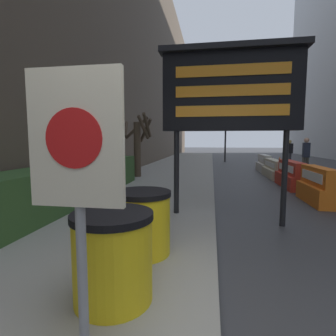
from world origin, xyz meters
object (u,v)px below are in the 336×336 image
(traffic_light_near_curb, at_px, (226,121))
(pedestrian_worker, at_px, (306,153))
(jersey_barrier_orange_near, at_px, (318,187))
(jersey_barrier_white, at_px, (264,164))
(jersey_barrier_red_striped, at_px, (291,176))
(warning_sign, at_px, (77,166))
(pedestrian_passerby, at_px, (289,150))
(traffic_cone_mid, at_px, (280,163))
(barrel_drum_foreground, at_px, (113,256))
(traffic_cone_near, at_px, (266,161))
(message_board, at_px, (231,91))
(barrel_drum_middle, at_px, (142,222))
(jersey_barrier_cream, at_px, (274,170))

(traffic_light_near_curb, height_order, pedestrian_worker, traffic_light_near_curb)
(jersey_barrier_orange_near, height_order, jersey_barrier_white, jersey_barrier_orange_near)
(jersey_barrier_red_striped, bearing_deg, warning_sign, -113.35)
(warning_sign, height_order, jersey_barrier_red_striped, warning_sign)
(pedestrian_passerby, bearing_deg, warning_sign, 87.71)
(jersey_barrier_white, distance_m, traffic_cone_mid, 1.19)
(traffic_cone_mid, bearing_deg, barrel_drum_foreground, -109.39)
(jersey_barrier_red_striped, bearing_deg, jersey_barrier_white, 90.00)
(pedestrian_worker, bearing_deg, jersey_barrier_white, 61.96)
(jersey_barrier_red_striped, height_order, traffic_cone_near, jersey_barrier_red_striped)
(jersey_barrier_orange_near, distance_m, pedestrian_worker, 5.89)
(barrel_drum_foreground, bearing_deg, pedestrian_worker, 64.51)
(pedestrian_worker, bearing_deg, message_board, 162.92)
(jersey_barrier_orange_near, xyz_separation_m, pedestrian_worker, (1.55, 5.66, 0.60))
(barrel_drum_foreground, bearing_deg, pedestrian_passerby, 69.83)
(warning_sign, xyz_separation_m, traffic_cone_mid, (4.31, 13.17, -1.05))
(jersey_barrier_orange_near, bearing_deg, message_board, -138.94)
(barrel_drum_middle, distance_m, jersey_barrier_cream, 9.25)
(warning_sign, xyz_separation_m, pedestrian_worker, (4.93, 11.22, -0.41))
(message_board, height_order, jersey_barrier_cream, message_board)
(jersey_barrier_white, bearing_deg, pedestrian_worker, -37.68)
(barrel_drum_foreground, bearing_deg, message_board, 67.96)
(jersey_barrier_orange_near, distance_m, traffic_cone_near, 10.02)
(jersey_barrier_cream, relative_size, traffic_cone_near, 3.34)
(barrel_drum_foreground, bearing_deg, jersey_barrier_white, 73.52)
(warning_sign, bearing_deg, jersey_barrier_red_striped, 66.65)
(jersey_barrier_white, xyz_separation_m, traffic_cone_mid, (0.92, 0.75, -0.02))
(jersey_barrier_red_striped, relative_size, jersey_barrier_white, 1.12)
(jersey_barrier_cream, relative_size, pedestrian_worker, 1.29)
(jersey_barrier_orange_near, relative_size, jersey_barrier_white, 0.90)
(traffic_cone_mid, xyz_separation_m, traffic_light_near_curb, (-2.57, 5.13, 2.63))
(jersey_barrier_red_striped, distance_m, pedestrian_passerby, 8.57)
(jersey_barrier_orange_near, relative_size, traffic_cone_mid, 2.22)
(warning_sign, xyz_separation_m, jersey_barrier_cream, (3.38, 10.25, -1.08))
(traffic_cone_near, bearing_deg, jersey_barrier_orange_near, -94.07)
(traffic_cone_near, distance_m, pedestrian_worker, 4.47)
(barrel_drum_foreground, distance_m, jersey_barrier_orange_near, 5.97)
(jersey_barrier_red_striped, height_order, traffic_cone_mid, jersey_barrier_red_striped)
(barrel_drum_middle, distance_m, jersey_barrier_red_striped, 7.06)
(jersey_barrier_red_striped, bearing_deg, jersey_barrier_cream, 90.00)
(barrel_drum_foreground, relative_size, warning_sign, 0.44)
(barrel_drum_middle, xyz_separation_m, jersey_barrier_cream, (3.46, 8.57, -0.22))
(barrel_drum_foreground, relative_size, barrel_drum_middle, 1.00)
(barrel_drum_foreground, relative_size, jersey_barrier_red_striped, 0.39)
(warning_sign, bearing_deg, traffic_cone_near, 75.26)
(jersey_barrier_white, bearing_deg, pedestrian_passerby, 59.27)
(barrel_drum_foreground, xyz_separation_m, barrel_drum_middle, (0.00, 0.98, 0.00))
(warning_sign, height_order, traffic_light_near_curb, traffic_light_near_curb)
(jersey_barrier_white, height_order, traffic_cone_mid, jersey_barrier_white)
(barrel_drum_middle, xyz_separation_m, traffic_light_near_curb, (1.81, 16.61, 2.44))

